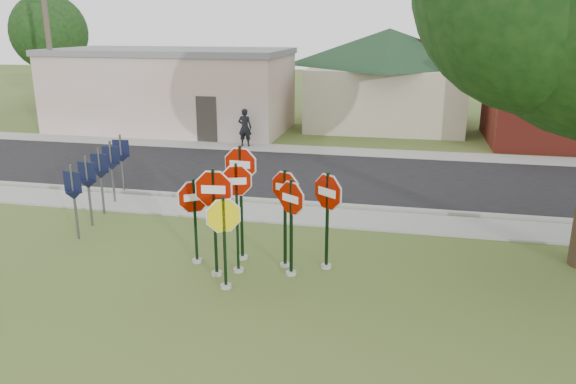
% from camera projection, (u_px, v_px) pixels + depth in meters
% --- Properties ---
extents(ground, '(120.00, 120.00, 0.00)m').
position_uv_depth(ground, '(231.00, 302.00, 11.39)').
color(ground, '#3F5821').
rests_on(ground, ground).
extents(sidewalk_near, '(60.00, 1.60, 0.06)m').
position_uv_depth(sidewalk_near, '(289.00, 214.00, 16.53)').
color(sidewalk_near, gray).
rests_on(sidewalk_near, ground).
extents(road, '(60.00, 7.00, 0.04)m').
position_uv_depth(road, '(314.00, 176.00, 20.74)').
color(road, black).
rests_on(road, ground).
extents(sidewalk_far, '(60.00, 1.60, 0.06)m').
position_uv_depth(sidewalk_far, '(331.00, 151.00, 24.77)').
color(sidewalk_far, gray).
rests_on(sidewalk_far, ground).
extents(curb, '(60.00, 0.20, 0.14)m').
position_uv_depth(curb, '(295.00, 203.00, 17.45)').
color(curb, gray).
rests_on(curb, ground).
extents(stop_sign_center, '(0.92, 0.32, 2.63)m').
position_uv_depth(stop_sign_center, '(237.00, 204.00, 12.33)').
color(stop_sign_center, '#9B9990').
rests_on(stop_sign_center, ground).
extents(stop_sign_yellow, '(0.89, 0.51, 2.13)m').
position_uv_depth(stop_sign_yellow, '(224.00, 233.00, 11.64)').
color(stop_sign_yellow, '#9B9990').
rests_on(stop_sign_yellow, ground).
extents(stop_sign_left, '(1.14, 0.24, 2.59)m').
position_uv_depth(stop_sign_left, '(214.00, 207.00, 12.15)').
color(stop_sign_left, '#9B9990').
rests_on(stop_sign_left, ground).
extents(stop_sign_right, '(0.87, 0.58, 2.32)m').
position_uv_depth(stop_sign_right, '(291.00, 216.00, 12.23)').
color(stop_sign_right, '#9B9990').
rests_on(stop_sign_right, ground).
extents(stop_sign_back_right, '(0.94, 0.41, 2.42)m').
position_uv_depth(stop_sign_back_right, '(285.00, 206.00, 12.63)').
color(stop_sign_back_right, '#9B9990').
rests_on(stop_sign_back_right, ground).
extents(stop_sign_back_left, '(1.07, 0.24, 2.88)m').
position_uv_depth(stop_sign_back_left, '(241.00, 186.00, 12.96)').
color(stop_sign_back_left, '#9B9990').
rests_on(stop_sign_back_left, ground).
extents(stop_sign_far_right, '(0.93, 0.69, 2.40)m').
position_uv_depth(stop_sign_far_right, '(327.00, 207.00, 12.57)').
color(stop_sign_far_right, '#9B9990').
rests_on(stop_sign_far_right, ground).
extents(stop_sign_far_left, '(0.87, 0.61, 2.15)m').
position_uv_depth(stop_sign_far_left, '(195.00, 211.00, 12.92)').
color(stop_sign_far_left, '#9B9990').
rests_on(stop_sign_far_left, ground).
extents(route_sign_row, '(1.43, 4.63, 2.00)m').
position_uv_depth(route_sign_row, '(101.00, 174.00, 16.35)').
color(route_sign_row, '#59595E').
rests_on(route_sign_row, ground).
extents(building_stucco, '(12.20, 6.20, 4.20)m').
position_uv_depth(building_stucco, '(172.00, 89.00, 29.45)').
color(building_stucco, silver).
rests_on(building_stucco, ground).
extents(building_house, '(11.60, 11.60, 6.20)m').
position_uv_depth(building_house, '(389.00, 58.00, 30.52)').
color(building_house, '#C0B299').
rests_on(building_house, ground).
extents(utility_pole_near, '(2.20, 0.26, 9.50)m').
position_uv_depth(utility_pole_near, '(48.00, 34.00, 27.04)').
color(utility_pole_near, '#483E30').
rests_on(utility_pole_near, ground).
extents(bg_tree_left, '(4.90, 4.90, 7.35)m').
position_uv_depth(bg_tree_left, '(49.00, 33.00, 36.53)').
color(bg_tree_left, '#312316').
rests_on(bg_tree_left, ground).
extents(pedestrian, '(0.63, 0.42, 1.72)m').
position_uv_depth(pedestrian, '(245.00, 127.00, 25.42)').
color(pedestrian, black).
rests_on(pedestrian, sidewalk_far).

